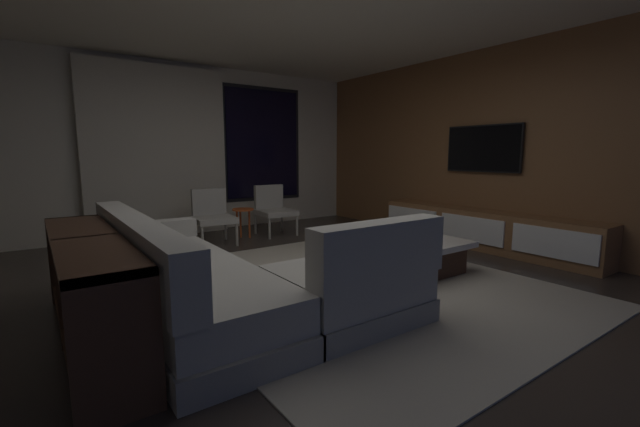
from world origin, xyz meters
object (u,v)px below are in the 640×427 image
object	(u,v)px
sectional_couch	(227,282)
accent_chair_by_curtain	(212,214)
accent_chair_near_window	(273,207)
media_console	(484,230)
mounted_tv	(483,149)
book_stack_on_coffee_table	(409,237)
side_stool	(243,214)
coffee_table	(400,254)
console_table_behind_couch	(90,285)

from	to	relation	value
sectional_couch	accent_chair_by_curtain	xyz separation A→B (m)	(0.89, 2.65, 0.14)
accent_chair_near_window	accent_chair_by_curtain	size ratio (longest dim) A/B	1.00
accent_chair_by_curtain	media_console	xyz separation A→B (m)	(2.87, -2.45, -0.18)
accent_chair_by_curtain	mounted_tv	distance (m)	3.90
sectional_couch	book_stack_on_coffee_table	xyz separation A→B (m)	(2.00, -0.05, 0.12)
book_stack_on_coffee_table	accent_chair_near_window	xyz separation A→B (m)	(-0.06, 2.81, 0.02)
sectional_couch	side_stool	xyz separation A→B (m)	(1.39, 2.71, 0.08)
side_stool	mounted_tv	world-z (taller)	mounted_tv
media_console	mounted_tv	bearing A→B (deg)	47.62
sectional_couch	side_stool	distance (m)	3.04
sectional_couch	side_stool	bearing A→B (deg)	62.90
sectional_couch	accent_chair_near_window	xyz separation A→B (m)	(1.94, 2.76, 0.14)
sectional_couch	accent_chair_by_curtain	world-z (taller)	sectional_couch
coffee_table	accent_chair_by_curtain	xyz separation A→B (m)	(-1.16, 2.53, 0.25)
accent_chair_near_window	accent_chair_by_curtain	distance (m)	1.06
accent_chair_near_window	side_stool	xyz separation A→B (m)	(-0.55, -0.05, -0.06)
accent_chair_by_curtain	mounted_tv	xyz separation A→B (m)	(3.05, -2.25, 0.92)
coffee_table	side_stool	distance (m)	2.68
mounted_tv	accent_chair_near_window	bearing A→B (deg)	130.24
console_table_behind_couch	media_console	bearing A→B (deg)	0.82
accent_chair_near_window	mounted_tv	size ratio (longest dim) A/B	0.70
sectional_couch	accent_chair_by_curtain	distance (m)	2.80
accent_chair_by_curtain	mounted_tv	size ratio (longest dim) A/B	0.70
side_stool	console_table_behind_couch	world-z (taller)	console_table_behind_couch
book_stack_on_coffee_table	accent_chair_by_curtain	distance (m)	2.91
console_table_behind_couch	sectional_couch	bearing A→B (deg)	-8.21
book_stack_on_coffee_table	side_stool	world-z (taller)	book_stack_on_coffee_table
coffee_table	mounted_tv	size ratio (longest dim) A/B	1.04
book_stack_on_coffee_table	accent_chair_near_window	bearing A→B (deg)	91.18
accent_chair_near_window	console_table_behind_couch	size ratio (longest dim) A/B	0.37
coffee_table	book_stack_on_coffee_table	xyz separation A→B (m)	(-0.05, -0.16, 0.23)
sectional_couch	side_stool	world-z (taller)	sectional_couch
side_stool	book_stack_on_coffee_table	bearing A→B (deg)	-77.50
book_stack_on_coffee_table	console_table_behind_couch	world-z (taller)	console_table_behind_couch
accent_chair_by_curtain	side_stool	bearing A→B (deg)	7.01
book_stack_on_coffee_table	media_console	xyz separation A→B (m)	(1.76, 0.25, -0.16)
side_stool	console_table_behind_couch	distance (m)	3.45
accent_chair_by_curtain	console_table_behind_couch	distance (m)	3.09
coffee_table	accent_chair_near_window	bearing A→B (deg)	92.25
book_stack_on_coffee_table	mounted_tv	xyz separation A→B (m)	(1.94, 0.44, 0.93)
sectional_couch	coffee_table	distance (m)	2.05
accent_chair_near_window	book_stack_on_coffee_table	bearing A→B (deg)	-88.82
media_console	console_table_behind_couch	world-z (taller)	console_table_behind_couch
book_stack_on_coffee_table	mounted_tv	size ratio (longest dim) A/B	0.27
accent_chair_near_window	mounted_tv	distance (m)	3.23
book_stack_on_coffee_table	console_table_behind_couch	bearing A→B (deg)	176.49
media_console	mounted_tv	size ratio (longest dim) A/B	2.79
accent_chair_near_window	side_stool	bearing A→B (deg)	-174.75
coffee_table	book_stack_on_coffee_table	world-z (taller)	book_stack_on_coffee_table
side_stool	mounted_tv	bearing A→B (deg)	-42.17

